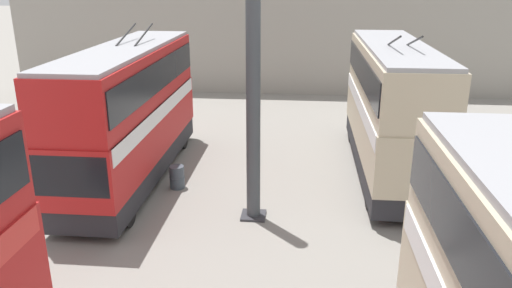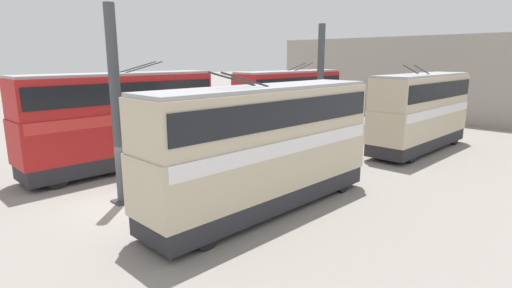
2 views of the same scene
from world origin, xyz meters
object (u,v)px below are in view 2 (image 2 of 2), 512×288
bus_left_near (266,141)px  bus_right_mid (289,99)px  bus_left_far (422,108)px  person_by_right_row (163,158)px  bus_right_near (122,115)px  oil_drum (301,133)px  person_by_left_row (264,170)px

bus_left_near → bus_right_mid: (13.35, 9.98, 0.02)m
bus_left_far → person_by_right_row: bearing=154.0°
bus_right_near → oil_drum: size_ratio=12.60×
bus_left_near → person_by_left_row: bus_left_near is taller
bus_left_near → oil_drum: 15.16m
bus_right_mid → person_by_right_row: 13.89m
bus_left_far → bus_right_mid: 10.13m
bus_right_mid → person_by_right_row: bus_right_mid is taller
person_by_right_row → oil_drum: 12.77m
bus_right_near → person_by_left_row: size_ratio=7.06×
bus_right_mid → person_by_right_row: (-13.51, -2.55, -2.01)m
person_by_right_row → oil_drum: size_ratio=1.97×
bus_right_near → bus_right_mid: 14.42m
person_by_left_row → oil_drum: size_ratio=1.78×
person_by_left_row → oil_drum: (10.41, 5.94, -0.37)m
bus_right_near → oil_drum: bearing=-7.9°
bus_left_far → bus_right_near: bus_right_near is taller
bus_left_far → bus_right_near: (-16.12, 9.98, 0.14)m
person_by_left_row → bus_left_far: bearing=-100.4°
bus_left_near → person_by_left_row: bearing=44.5°
person_by_right_row → person_by_left_row: size_ratio=1.10×
bus_left_near → bus_right_near: size_ratio=1.02×
oil_drum → person_by_left_row: bearing=-150.3°
bus_left_near → person_by_right_row: size_ratio=6.52×
bus_left_far → bus_right_near: bearing=148.2°
oil_drum → person_by_right_row: bearing=-177.1°
bus_right_mid → person_by_left_row: (-11.18, -7.85, -2.11)m
bus_left_near → oil_drum: (12.59, 8.08, -2.46)m
bus_right_mid → oil_drum: 3.22m
bus_left_near → person_by_left_row: 3.69m
bus_right_near → person_by_left_row: bearing=-67.5°
bus_right_mid → person_by_left_row: bearing=-144.9°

